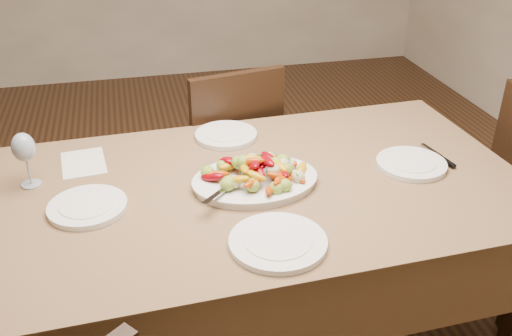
{
  "coord_description": "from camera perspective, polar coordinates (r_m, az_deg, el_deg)",
  "views": [
    {
      "loc": [
        -0.14,
        -1.89,
        1.75
      ],
      "look_at": [
        0.24,
        -0.28,
        0.82
      ],
      "focal_mm": 40.0,
      "sensor_mm": 36.0,
      "label": 1
    }
  ],
  "objects": [
    {
      "name": "serving_platter",
      "position": [
        1.92,
        -0.1,
        -1.41
      ],
      "size": [
        0.42,
        0.32,
        0.02
      ],
      "primitive_type": "ellipsoid",
      "rotation": [
        0.0,
        0.0,
        0.04
      ],
      "color": "white",
      "rests_on": "dining_table"
    },
    {
      "name": "wine_glass",
      "position": [
        2.02,
        -22.03,
        0.89
      ],
      "size": [
        0.08,
        0.08,
        0.2
      ],
      "primitive_type": null,
      "color": "#8C99A5",
      "rests_on": "dining_table"
    },
    {
      "name": "plate_right",
      "position": [
        2.11,
        15.27,
        0.39
      ],
      "size": [
        0.25,
        0.25,
        0.02
      ],
      "primitive_type": "cylinder",
      "color": "white",
      "rests_on": "dining_table"
    },
    {
      "name": "plate_left",
      "position": [
        1.87,
        -16.5,
        -3.75
      ],
      "size": [
        0.25,
        0.25,
        0.02
      ],
      "primitive_type": "cylinder",
      "color": "white",
      "rests_on": "dining_table"
    },
    {
      "name": "dining_table",
      "position": [
        2.15,
        -0.0,
        -10.32
      ],
      "size": [
        1.88,
        1.1,
        0.76
      ],
      "primitive_type": "cube",
      "rotation": [
        0.0,
        0.0,
        0.04
      ],
      "color": "brown",
      "rests_on": "ground"
    },
    {
      "name": "menu_card",
      "position": [
        2.15,
        -16.88,
        0.5
      ],
      "size": [
        0.17,
        0.22,
        0.0
      ],
      "primitive_type": "cube",
      "rotation": [
        0.0,
        0.0,
        0.1
      ],
      "color": "silver",
      "rests_on": "dining_table"
    },
    {
      "name": "floor",
      "position": [
        2.58,
        -6.93,
        -13.72
      ],
      "size": [
        6.0,
        6.0,
        0.0
      ],
      "primitive_type": "plane",
      "color": "#3B2311",
      "rests_on": "ground"
    },
    {
      "name": "table_knife",
      "position": [
        2.2,
        17.84,
        1.07
      ],
      "size": [
        0.05,
        0.2,
        0.01
      ],
      "primitive_type": null,
      "rotation": [
        0.0,
        0.0,
        0.17
      ],
      "color": "#9EA0A8",
      "rests_on": "dining_table"
    },
    {
      "name": "plate_far",
      "position": [
        2.25,
        -3.01,
        3.29
      ],
      "size": [
        0.24,
        0.24,
        0.02
      ],
      "primitive_type": "cylinder",
      "color": "white",
      "rests_on": "dining_table"
    },
    {
      "name": "serving_spoon",
      "position": [
        1.86,
        -1.73,
        -1.27
      ],
      "size": [
        0.25,
        0.23,
        0.03
      ],
      "primitive_type": null,
      "rotation": [
        0.0,
        0.0,
        -0.72
      ],
      "color": "#9EA0A8",
      "rests_on": "serving_platter"
    },
    {
      "name": "roasted_vegetables",
      "position": [
        1.89,
        -0.1,
        0.08
      ],
      "size": [
        0.35,
        0.24,
        0.09
      ],
      "primitive_type": null,
      "rotation": [
        0.0,
        0.0,
        0.04
      ],
      "color": "#710209",
      "rests_on": "serving_platter"
    },
    {
      "name": "chair_far",
      "position": [
        2.72,
        -3.32,
        1.24
      ],
      "size": [
        0.49,
        0.49,
        0.95
      ],
      "primitive_type": null,
      "rotation": [
        0.0,
        0.0,
        3.34
      ],
      "color": "black",
      "rests_on": "ground"
    },
    {
      "name": "plate_near",
      "position": [
        1.64,
        2.2,
        -7.44
      ],
      "size": [
        0.28,
        0.28,
        0.02
      ],
      "primitive_type": "cylinder",
      "color": "white",
      "rests_on": "dining_table"
    }
  ]
}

